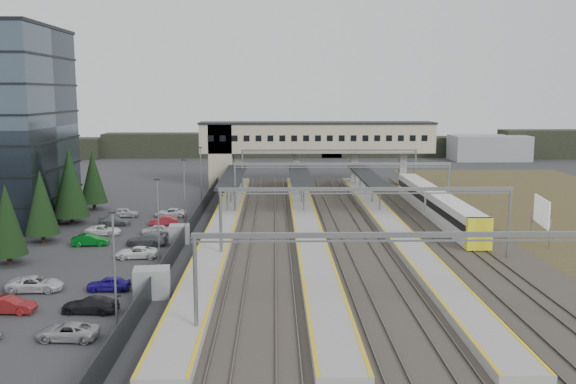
{
  "coord_description": "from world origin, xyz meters",
  "views": [
    {
      "loc": [
        3.23,
        -68.64,
        16.14
      ],
      "look_at": [
        4.85,
        9.76,
        4.0
      ],
      "focal_mm": 40.0,
      "sensor_mm": 36.0,
      "label": 1
    }
  ],
  "objects_px": {
    "relay_cabin_far": "(179,234)",
    "train": "(436,205)",
    "relay_cabin_near": "(152,283)",
    "billboard": "(542,213)",
    "footbridge": "(301,141)"
  },
  "relations": [
    {
      "from": "relay_cabin_far",
      "to": "train",
      "type": "height_order",
      "value": "train"
    },
    {
      "from": "footbridge",
      "to": "billboard",
      "type": "height_order",
      "value": "footbridge"
    },
    {
      "from": "footbridge",
      "to": "relay_cabin_near",
      "type": "bearing_deg",
      "value": -103.2
    },
    {
      "from": "relay_cabin_near",
      "to": "relay_cabin_far",
      "type": "bearing_deg",
      "value": 91.73
    },
    {
      "from": "relay_cabin_far",
      "to": "billboard",
      "type": "bearing_deg",
      "value": -1.58
    },
    {
      "from": "relay_cabin_far",
      "to": "train",
      "type": "xyz_separation_m",
      "value": [
        31.19,
        12.69,
        0.9
      ]
    },
    {
      "from": "relay_cabin_far",
      "to": "relay_cabin_near",
      "type": "bearing_deg",
      "value": -88.27
    },
    {
      "from": "relay_cabin_near",
      "to": "billboard",
      "type": "xyz_separation_m",
      "value": [
        38.6,
        17.72,
        2.17
      ]
    },
    {
      "from": "train",
      "to": "billboard",
      "type": "bearing_deg",
      "value": -59.91
    },
    {
      "from": "footbridge",
      "to": "relay_cabin_far",
      "type": "bearing_deg",
      "value": -109.41
    },
    {
      "from": "relay_cabin_near",
      "to": "relay_cabin_far",
      "type": "relative_size",
      "value": 1.34
    },
    {
      "from": "relay_cabin_far",
      "to": "footbridge",
      "type": "bearing_deg",
      "value": 70.59
    },
    {
      "from": "relay_cabin_near",
      "to": "train",
      "type": "xyz_separation_m",
      "value": [
        30.62,
        31.49,
        0.71
      ]
    },
    {
      "from": "relay_cabin_far",
      "to": "train",
      "type": "relative_size",
      "value": 0.06
    },
    {
      "from": "billboard",
      "to": "relay_cabin_near",
      "type": "bearing_deg",
      "value": -155.34
    }
  ]
}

